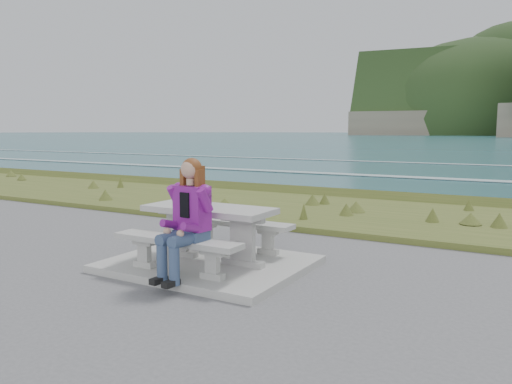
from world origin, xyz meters
TOP-DOWN VIEW (x-y plane):
  - concrete_slab at (0.00, 0.00)m, footprint 2.60×2.10m
  - picnic_table at (0.00, 0.00)m, footprint 1.80×0.75m
  - bench_landward at (0.00, -0.70)m, footprint 1.80×0.35m
  - bench_seaward at (0.00, 0.70)m, footprint 1.80×0.35m
  - grass_verge at (0.00, 5.00)m, footprint 160.00×4.50m
  - shore_drop at (0.00, 7.90)m, footprint 160.00×0.80m
  - ocean at (0.00, 25.09)m, footprint 1600.00×1600.00m
  - seated_woman at (0.22, -0.84)m, footprint 0.47×0.76m

SIDE VIEW (x-z plane):
  - ocean at x=0.00m, z-range -1.79..-1.70m
  - grass_verge at x=0.00m, z-range -0.11..0.11m
  - shore_drop at x=0.00m, z-range -1.10..1.10m
  - concrete_slab at x=0.00m, z-range 0.00..0.10m
  - bench_landward at x=0.00m, z-range 0.22..0.67m
  - bench_seaward at x=0.00m, z-range 0.22..0.67m
  - seated_woman at x=0.22m, z-range -0.09..1.36m
  - picnic_table at x=0.00m, z-range 0.31..1.06m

